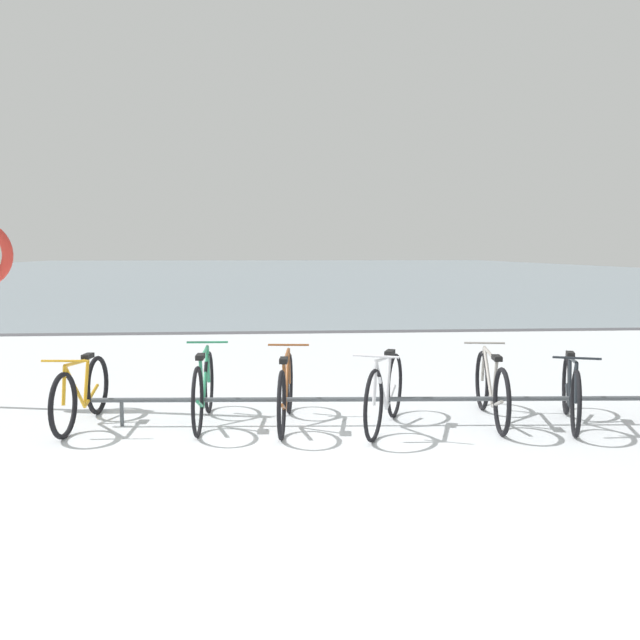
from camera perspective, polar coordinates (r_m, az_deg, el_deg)
The scene contains 8 objects.
ground at distance 58.82m, azimuth -4.41°, elevation 4.16°, with size 80.00×132.00×0.08m.
bike_rack at distance 7.10m, azimuth 5.84°, elevation -6.88°, with size 6.25×0.43×0.31m.
bicycle_0 at distance 7.47m, azimuth -19.91°, elevation -5.94°, with size 0.46×1.65×0.78m.
bicycle_1 at distance 7.20m, azimuth -10.02°, elevation -5.88°, with size 0.46×1.70×0.84m.
bicycle_2 at distance 7.05m, azimuth -2.98°, elevation -6.15°, with size 0.46×1.75×0.81m.
bicycle_3 at distance 6.93m, azimuth 5.62°, elevation -6.27°, with size 0.72×1.59×0.84m.
bicycle_4 at distance 7.42m, azimuth 14.57°, elevation -5.73°, with size 0.46×1.76×0.81m.
bicycle_5 at distance 7.54m, azimuth 20.86°, elevation -5.79°, with size 0.66×1.57×0.80m.
Camera 1 is at (-0.02, -4.89, 1.85)m, focal length 37.06 mm.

